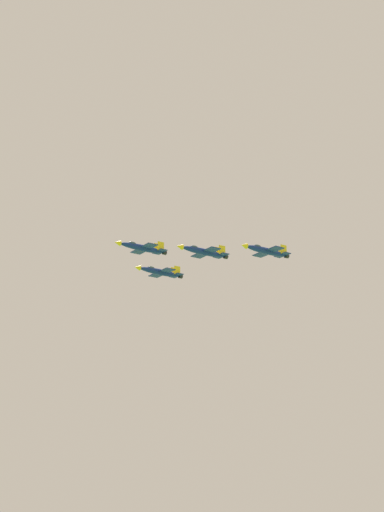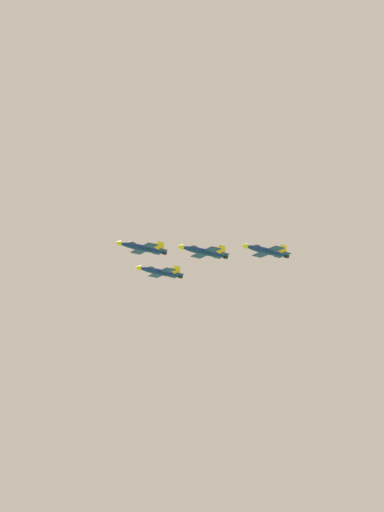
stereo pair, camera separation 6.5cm
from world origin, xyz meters
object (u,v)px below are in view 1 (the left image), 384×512
Objects in this scene: jet_lead at (142,248)px; jet_left_wingman at (203,252)px; jet_left_outer at (266,251)px; jet_right_wingman at (160,272)px.

jet_lead reaches higher than jet_left_wingman.
jet_lead is at bearing -39.52° from jet_left_wingman.
jet_left_outer is at bearing 140.68° from jet_lead.
jet_right_wingman is at bearing -69.10° from jet_left_outer.
jet_lead is 0.98× the size of jet_left_wingman.
jet_lead reaches higher than jet_left_outer.
jet_right_wingman is 1.00× the size of jet_left_outer.
jet_left_outer is (19.50, -27.57, -1.98)m from jet_lead.
jet_left_wingman is (9.75, -13.79, -1.67)m from jet_lead.
jet_left_wingman is at bearing -40.88° from jet_left_outer.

